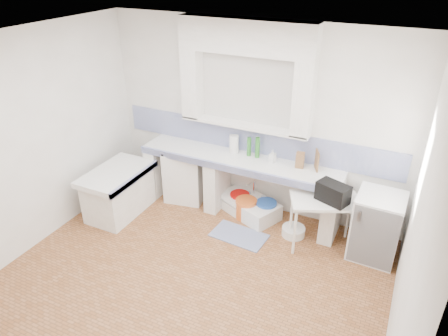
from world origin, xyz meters
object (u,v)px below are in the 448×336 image
at_px(side_table, 322,223).
at_px(fridge, 376,226).
at_px(stove, 186,174).
at_px(sink, 249,207).

distance_m(side_table, fridge, 0.67).
relative_size(stove, fridge, 0.93).
height_order(sink, side_table, side_table).
bearing_deg(stove, fridge, -14.13).
relative_size(sink, side_table, 1.06).
relative_size(side_table, fridge, 0.98).
xyz_separation_m(stove, sink, (1.09, -0.01, -0.30)).
height_order(stove, sink, stove).
bearing_deg(side_table, fridge, -14.09).
bearing_deg(side_table, stove, 148.95).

